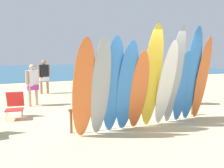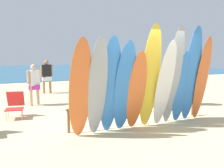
% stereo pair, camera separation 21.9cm
% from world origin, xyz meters
% --- Properties ---
extents(ground, '(60.00, 60.00, 0.00)m').
position_xyz_m(ground, '(0.00, 14.00, 0.00)').
color(ground, '#D3BC8C').
extents(ocean_water, '(60.00, 40.00, 0.02)m').
position_xyz_m(ocean_water, '(0.00, 32.62, 0.01)').
color(ocean_water, '#235B7F').
rests_on(ocean_water, ground).
extents(surfboard_rack, '(4.13, 0.07, 0.60)m').
position_xyz_m(surfboard_rack, '(0.00, 0.00, 0.50)').
color(surfboard_rack, brown).
rests_on(surfboard_rack, ground).
extents(surfboard_orange_0, '(0.53, 0.54, 2.26)m').
position_xyz_m(surfboard_orange_0, '(-1.87, -0.53, 1.13)').
color(surfboard_orange_0, orange).
rests_on(surfboard_orange_0, ground).
extents(surfboard_grey_1, '(0.47, 0.61, 2.30)m').
position_xyz_m(surfboard_grey_1, '(-1.47, -0.55, 1.15)').
color(surfboard_grey_1, '#999EA3').
rests_on(surfboard_grey_1, ground).
extents(surfboard_blue_2, '(0.53, 0.54, 2.33)m').
position_xyz_m(surfboard_blue_2, '(-1.10, -0.47, 1.17)').
color(surfboard_blue_2, '#337AD1').
rests_on(surfboard_blue_2, ground).
extents(surfboard_blue_3, '(0.55, 0.59, 2.24)m').
position_xyz_m(surfboard_blue_3, '(-0.73, -0.50, 1.12)').
color(surfboard_blue_3, '#337AD1').
rests_on(surfboard_blue_3, ground).
extents(surfboard_orange_4, '(0.52, 0.58, 2.00)m').
position_xyz_m(surfboard_orange_4, '(-0.39, -0.51, 1.00)').
color(surfboard_orange_4, orange).
rests_on(surfboard_orange_4, ground).
extents(surfboard_yellow_5, '(0.59, 0.63, 2.66)m').
position_xyz_m(surfboard_yellow_5, '(0.00, -0.53, 1.33)').
color(surfboard_yellow_5, yellow).
rests_on(surfboard_yellow_5, ground).
extents(surfboard_white_6, '(0.55, 0.69, 2.27)m').
position_xyz_m(surfboard_white_6, '(0.41, -0.60, 1.13)').
color(surfboard_white_6, white).
rests_on(surfboard_white_6, ground).
extents(surfboard_grey_7, '(0.50, 0.61, 2.66)m').
position_xyz_m(surfboard_grey_7, '(0.75, -0.53, 1.33)').
color(surfboard_grey_7, '#999EA3').
rests_on(surfboard_grey_7, ground).
extents(surfboard_blue_8, '(0.59, 0.46, 2.02)m').
position_xyz_m(surfboard_blue_8, '(1.13, -0.43, 1.01)').
color(surfboard_blue_8, '#337AD1').
rests_on(surfboard_blue_8, ground).
extents(surfboard_blue_9, '(0.57, 0.55, 2.70)m').
position_xyz_m(surfboard_blue_9, '(1.46, -0.47, 1.35)').
color(surfboard_blue_9, '#337AD1').
rests_on(surfboard_blue_9, ground).
extents(surfboard_orange_10, '(0.55, 0.55, 2.43)m').
position_xyz_m(surfboard_orange_10, '(1.85, -0.49, 1.21)').
color(surfboard_orange_10, orange).
rests_on(surfboard_orange_10, ground).
extents(beachgoer_midbeach, '(0.53, 0.37, 1.58)m').
position_xyz_m(beachgoer_midbeach, '(-2.26, 3.86, 0.91)').
color(beachgoer_midbeach, tan).
rests_on(beachgoer_midbeach, ground).
extents(beachgoer_near_rack, '(0.57, 0.24, 1.51)m').
position_xyz_m(beachgoer_near_rack, '(2.38, 3.56, 0.87)').
color(beachgoer_near_rack, beige).
rests_on(beachgoer_near_rack, ground).
extents(beachgoer_strolling, '(0.63, 0.31, 1.70)m').
position_xyz_m(beachgoer_strolling, '(-1.23, 6.80, 0.98)').
color(beachgoer_strolling, '#9E704C').
rests_on(beachgoer_strolling, ground).
extents(beachgoer_photographing, '(0.41, 0.59, 1.56)m').
position_xyz_m(beachgoer_photographing, '(3.08, 1.31, 0.90)').
color(beachgoer_photographing, brown).
rests_on(beachgoer_photographing, ground).
extents(beach_chair_red, '(0.63, 0.81, 0.80)m').
position_xyz_m(beach_chair_red, '(-3.06, 2.19, 0.42)').
color(beach_chair_red, '#B7B7BC').
rests_on(beach_chair_red, ground).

